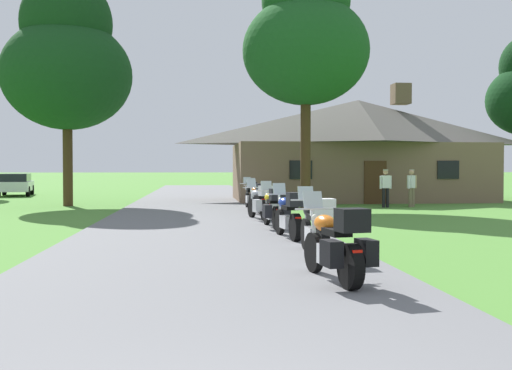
{
  "coord_description": "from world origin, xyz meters",
  "views": [
    {
      "loc": [
        -0.12,
        -2.71,
        1.72
      ],
      "look_at": [
        2.38,
        22.58,
        1.03
      ],
      "focal_mm": 42.45,
      "sensor_mm": 36.0,
      "label": 1
    }
  ],
  "objects_px": {
    "tree_left_near": "(67,60)",
    "parked_white_suv_far_left": "(16,184)",
    "motorcycle_silver_farthest_in_row": "(250,195)",
    "bystander_white_shirt_by_tree": "(386,186)",
    "bystander_tan_shirt_near_lodge": "(412,186)",
    "motorcycle_orange_nearest_to_camera": "(337,246)",
    "motorcycle_orange_sixth_in_row": "(258,198)",
    "motorcycle_blue_third_in_row": "(289,215)",
    "motorcycle_silver_fifth_in_row": "(261,203)",
    "tree_by_lodge_front": "(306,36)",
    "motorcycle_yellow_fourth_in_row": "(273,208)",
    "bystander_white_shirt_beside_signpost": "(411,186)",
    "motorcycle_black_second_in_row": "(315,226)"
  },
  "relations": [
    {
      "from": "motorcycle_silver_fifth_in_row",
      "to": "motorcycle_silver_farthest_in_row",
      "type": "xyz_separation_m",
      "value": [
        0.13,
        5.5,
        0.01
      ]
    },
    {
      "from": "motorcycle_orange_nearest_to_camera",
      "to": "motorcycle_black_second_in_row",
      "type": "relative_size",
      "value": 1.0
    },
    {
      "from": "motorcycle_silver_farthest_in_row",
      "to": "tree_left_near",
      "type": "height_order",
      "value": "tree_left_near"
    },
    {
      "from": "motorcycle_black_second_in_row",
      "to": "motorcycle_orange_sixth_in_row",
      "type": "relative_size",
      "value": 1.0
    },
    {
      "from": "bystander_white_shirt_beside_signpost",
      "to": "motorcycle_silver_fifth_in_row",
      "type": "bearing_deg",
      "value": -1.72
    },
    {
      "from": "motorcycle_orange_nearest_to_camera",
      "to": "tree_by_lodge_front",
      "type": "xyz_separation_m",
      "value": [
        2.69,
        17.36,
        6.84
      ]
    },
    {
      "from": "motorcycle_orange_nearest_to_camera",
      "to": "motorcycle_yellow_fourth_in_row",
      "type": "height_order",
      "value": "same"
    },
    {
      "from": "bystander_white_shirt_by_tree",
      "to": "parked_white_suv_far_left",
      "type": "xyz_separation_m",
      "value": [
        -19.68,
        13.48,
        -0.17
      ]
    },
    {
      "from": "motorcycle_black_second_in_row",
      "to": "motorcycle_silver_fifth_in_row",
      "type": "height_order",
      "value": "same"
    },
    {
      "from": "bystander_white_shirt_beside_signpost",
      "to": "tree_left_near",
      "type": "height_order",
      "value": "tree_left_near"
    },
    {
      "from": "motorcycle_blue_third_in_row",
      "to": "parked_white_suv_far_left",
      "type": "height_order",
      "value": "parked_white_suv_far_left"
    },
    {
      "from": "motorcycle_orange_sixth_in_row",
      "to": "tree_by_lodge_front",
      "type": "height_order",
      "value": "tree_by_lodge_front"
    },
    {
      "from": "motorcycle_orange_nearest_to_camera",
      "to": "bystander_tan_shirt_near_lodge",
      "type": "height_order",
      "value": "bystander_tan_shirt_near_lodge"
    },
    {
      "from": "motorcycle_orange_nearest_to_camera",
      "to": "parked_white_suv_far_left",
      "type": "bearing_deg",
      "value": 104.23
    },
    {
      "from": "bystander_white_shirt_beside_signpost",
      "to": "tree_by_lodge_front",
      "type": "relative_size",
      "value": 0.15
    },
    {
      "from": "motorcycle_yellow_fourth_in_row",
      "to": "bystander_tan_shirt_near_lodge",
      "type": "relative_size",
      "value": 1.24
    },
    {
      "from": "tree_by_lodge_front",
      "to": "motorcycle_silver_fifth_in_row",
      "type": "bearing_deg",
      "value": -112.39
    },
    {
      "from": "motorcycle_orange_nearest_to_camera",
      "to": "motorcycle_orange_sixth_in_row",
      "type": "bearing_deg",
      "value": 79.66
    },
    {
      "from": "bystander_tan_shirt_near_lodge",
      "to": "bystander_white_shirt_beside_signpost",
      "type": "relative_size",
      "value": 1.01
    },
    {
      "from": "bystander_tan_shirt_near_lodge",
      "to": "parked_white_suv_far_left",
      "type": "relative_size",
      "value": 0.35
    },
    {
      "from": "motorcycle_blue_third_in_row",
      "to": "motorcycle_yellow_fourth_in_row",
      "type": "xyz_separation_m",
      "value": [
        -0.04,
        2.59,
        -0.01
      ]
    },
    {
      "from": "motorcycle_silver_fifth_in_row",
      "to": "tree_by_lodge_front",
      "type": "relative_size",
      "value": 0.19
    },
    {
      "from": "motorcycle_silver_farthest_in_row",
      "to": "parked_white_suv_far_left",
      "type": "xyz_separation_m",
      "value": [
        -13.58,
        14.42,
        0.16
      ]
    },
    {
      "from": "bystander_white_shirt_beside_signpost",
      "to": "motorcycle_black_second_in_row",
      "type": "bearing_deg",
      "value": 20.42
    },
    {
      "from": "motorcycle_blue_third_in_row",
      "to": "motorcycle_silver_fifth_in_row",
      "type": "height_order",
      "value": "same"
    },
    {
      "from": "motorcycle_blue_third_in_row",
      "to": "bystander_white_shirt_beside_signpost",
      "type": "relative_size",
      "value": 1.25
    },
    {
      "from": "motorcycle_blue_third_in_row",
      "to": "motorcycle_silver_farthest_in_row",
      "type": "distance_m",
      "value": 10.84
    },
    {
      "from": "motorcycle_blue_third_in_row",
      "to": "motorcycle_orange_nearest_to_camera",
      "type": "bearing_deg",
      "value": -98.27
    },
    {
      "from": "tree_left_near",
      "to": "bystander_tan_shirt_near_lodge",
      "type": "bearing_deg",
      "value": -7.24
    },
    {
      "from": "motorcycle_silver_farthest_in_row",
      "to": "bystander_white_shirt_by_tree",
      "type": "xyz_separation_m",
      "value": [
        6.1,
        0.94,
        0.33
      ]
    },
    {
      "from": "motorcycle_yellow_fourth_in_row",
      "to": "parked_white_suv_far_left",
      "type": "distance_m",
      "value": 26.4
    },
    {
      "from": "motorcycle_orange_sixth_in_row",
      "to": "motorcycle_black_second_in_row",
      "type": "bearing_deg",
      "value": -99.5
    },
    {
      "from": "motorcycle_yellow_fourth_in_row",
      "to": "parked_white_suv_far_left",
      "type": "bearing_deg",
      "value": 116.22
    },
    {
      "from": "bystander_tan_shirt_near_lodge",
      "to": "tree_left_near",
      "type": "height_order",
      "value": "tree_left_near"
    },
    {
      "from": "motorcycle_silver_farthest_in_row",
      "to": "bystander_tan_shirt_near_lodge",
      "type": "bearing_deg",
      "value": 8.97
    },
    {
      "from": "motorcycle_black_second_in_row",
      "to": "parked_white_suv_far_left",
      "type": "xyz_separation_m",
      "value": [
        -13.63,
        28.09,
        0.16
      ]
    },
    {
      "from": "bystander_white_shirt_beside_signpost",
      "to": "bystander_white_shirt_by_tree",
      "type": "relative_size",
      "value": 0.99
    },
    {
      "from": "tree_left_near",
      "to": "motorcycle_silver_farthest_in_row",
      "type": "bearing_deg",
      "value": -23.18
    },
    {
      "from": "motorcycle_orange_nearest_to_camera",
      "to": "tree_by_lodge_front",
      "type": "distance_m",
      "value": 18.85
    },
    {
      "from": "tree_by_lodge_front",
      "to": "bystander_white_shirt_by_tree",
      "type": "bearing_deg",
      "value": 0.59
    },
    {
      "from": "bystander_white_shirt_beside_signpost",
      "to": "motorcycle_orange_nearest_to_camera",
      "type": "bearing_deg",
      "value": 23.48
    },
    {
      "from": "motorcycle_blue_third_in_row",
      "to": "parked_white_suv_far_left",
      "type": "bearing_deg",
      "value": 111.6
    },
    {
      "from": "bystander_tan_shirt_near_lodge",
      "to": "parked_white_suv_far_left",
      "type": "distance_m",
      "value": 24.73
    },
    {
      "from": "motorcycle_silver_fifth_in_row",
      "to": "motorcycle_orange_sixth_in_row",
      "type": "height_order",
      "value": "same"
    },
    {
      "from": "tree_left_near",
      "to": "parked_white_suv_far_left",
      "type": "xyz_separation_m",
      "value": [
        -5.49,
        10.96,
        -5.92
      ]
    },
    {
      "from": "tree_left_near",
      "to": "motorcycle_orange_sixth_in_row",
      "type": "bearing_deg",
      "value": -36.64
    },
    {
      "from": "bystander_tan_shirt_near_lodge",
      "to": "tree_by_lodge_front",
      "type": "bearing_deg",
      "value": 167.26
    },
    {
      "from": "motorcycle_silver_farthest_in_row",
      "to": "bystander_tan_shirt_near_lodge",
      "type": "height_order",
      "value": "bystander_tan_shirt_near_lodge"
    },
    {
      "from": "motorcycle_blue_third_in_row",
      "to": "bystander_white_shirt_by_tree",
      "type": "height_order",
      "value": "bystander_white_shirt_by_tree"
    },
    {
      "from": "motorcycle_orange_sixth_in_row",
      "to": "bystander_white_shirt_beside_signpost",
      "type": "distance_m",
      "value": 8.18
    }
  ]
}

